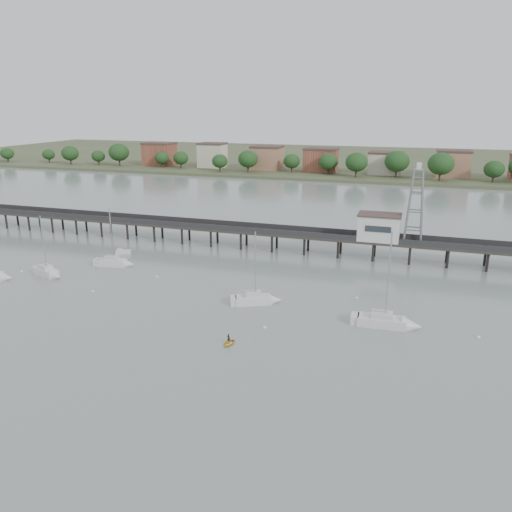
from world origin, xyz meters
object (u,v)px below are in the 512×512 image
(sailboat_f, at_px, (49,273))
(white_tender, at_px, (123,252))
(yellow_dinghy, at_px, (229,344))
(sailboat_d, at_px, (392,323))
(sailboat_b, at_px, (117,263))
(pier, at_px, (259,232))
(sailboat_c, at_px, (260,300))
(lattice_tower, at_px, (415,207))

(sailboat_f, distance_m, white_tender, 17.38)
(white_tender, height_order, yellow_dinghy, yellow_dinghy)
(sailboat_d, height_order, sailboat_f, sailboat_d)
(sailboat_b, bearing_deg, pier, 31.61)
(pier, distance_m, sailboat_f, 42.47)
(sailboat_d, relative_size, yellow_dinghy, 6.21)
(pier, distance_m, white_tender, 29.01)
(sailboat_c, xyz_separation_m, yellow_dinghy, (0.29, -14.55, -0.65))
(sailboat_c, distance_m, yellow_dinghy, 14.57)
(lattice_tower, bearing_deg, pier, -180.00)
(pier, xyz_separation_m, lattice_tower, (31.50, 0.00, 7.31))
(sailboat_f, bearing_deg, white_tender, 91.90)
(sailboat_b, xyz_separation_m, sailboat_f, (-8.37, -9.06, 0.00))
(sailboat_f, height_order, white_tender, sailboat_f)
(sailboat_c, bearing_deg, white_tender, 129.91)
(lattice_tower, relative_size, sailboat_f, 1.32)
(pier, distance_m, sailboat_d, 44.01)
(pier, bearing_deg, white_tender, -154.49)
(lattice_tower, bearing_deg, white_tender, -167.82)
(sailboat_b, relative_size, sailboat_f, 1.03)
(pier, distance_m, sailboat_c, 31.32)
(sailboat_d, bearing_deg, white_tender, 158.39)
(lattice_tower, xyz_separation_m, sailboat_c, (-21.97, -29.67, -10.45))
(white_tender, bearing_deg, yellow_dinghy, -64.07)
(sailboat_c, bearing_deg, lattice_tower, 29.30)
(yellow_dinghy, bearing_deg, sailboat_d, 36.40)
(lattice_tower, distance_m, white_tender, 59.80)
(sailboat_d, bearing_deg, pier, 130.70)
(sailboat_b, distance_m, white_tender, 8.47)
(lattice_tower, height_order, white_tender, lattice_tower)
(sailboat_b, xyz_separation_m, yellow_dinghy, (32.21, -24.16, -0.65))
(pier, height_order, sailboat_b, sailboat_b)
(sailboat_f, xyz_separation_m, white_tender, (4.76, 16.71, -0.28))
(pier, relative_size, white_tender, 45.12)
(sailboat_d, height_order, yellow_dinghy, sailboat_d)
(sailboat_d, bearing_deg, yellow_dinghy, -151.08)
(sailboat_c, bearing_deg, sailboat_b, 139.06)
(pier, distance_m, sailboat_b, 30.22)
(sailboat_b, xyz_separation_m, sailboat_c, (31.92, -9.61, -0.00))
(sailboat_d, height_order, sailboat_c, sailboat_d)
(white_tender, xyz_separation_m, yellow_dinghy, (35.82, -31.82, -0.37))
(white_tender, relative_size, yellow_dinghy, 1.41)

